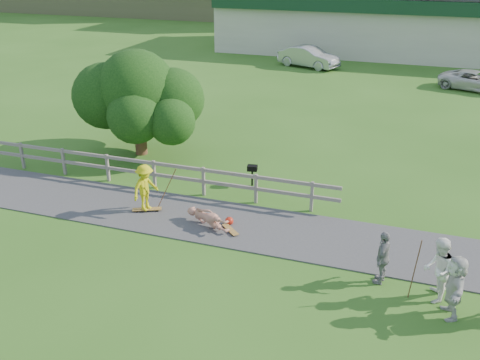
# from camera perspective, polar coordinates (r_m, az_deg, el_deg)

# --- Properties ---
(ground) EXTENTS (260.00, 260.00, 0.00)m
(ground) POSITION_cam_1_polar(r_m,az_deg,el_deg) (16.35, -1.78, -7.28)
(ground) COLOR #2F601B
(ground) RESTS_ON ground
(path) EXTENTS (34.00, 3.00, 0.04)m
(path) POSITION_cam_1_polar(r_m,az_deg,el_deg) (17.56, -0.06, -4.84)
(path) COLOR #39393B
(path) RESTS_ON ground
(fence) EXTENTS (15.05, 0.10, 1.10)m
(fence) POSITION_cam_1_polar(r_m,az_deg,el_deg) (20.50, -10.70, 1.26)
(fence) COLOR #69645C
(fence) RESTS_ON ground
(strip_mall) EXTENTS (32.50, 10.75, 5.10)m
(strip_mall) POSITION_cam_1_polar(r_m,az_deg,el_deg) (48.39, 18.22, 15.72)
(strip_mall) COLOR #BBB7A4
(strip_mall) RESTS_ON ground
(skater_rider) EXTENTS (0.91, 1.20, 1.64)m
(skater_rider) POSITION_cam_1_polar(r_m,az_deg,el_deg) (18.37, -10.05, -1.08)
(skater_rider) COLOR #BDBD11
(skater_rider) RESTS_ON ground
(skater_fallen) EXTENTS (1.11, 1.73, 0.63)m
(skater_fallen) POSITION_cam_1_polar(r_m,az_deg,el_deg) (17.39, -3.42, -4.09)
(skater_fallen) COLOR #B17462
(skater_fallen) RESTS_ON ground
(spectator_a) EXTENTS (0.68, 0.87, 1.77)m
(spectator_a) POSITION_cam_1_polar(r_m,az_deg,el_deg) (14.62, 20.37, -8.98)
(spectator_a) COLOR white
(spectator_a) RESTS_ON ground
(spectator_b) EXTENTS (0.55, 0.96, 1.55)m
(spectator_b) POSITION_cam_1_polar(r_m,az_deg,el_deg) (14.94, 15.01, -7.98)
(spectator_b) COLOR gray
(spectator_b) RESTS_ON ground
(spectator_d) EXTENTS (0.77, 1.62, 1.68)m
(spectator_d) POSITION_cam_1_polar(r_m,az_deg,el_deg) (14.19, 21.87, -10.50)
(spectator_d) COLOR beige
(spectator_d) RESTS_ON ground
(car_silver) EXTENTS (4.95, 3.12, 1.54)m
(car_silver) POSITION_cam_1_polar(r_m,az_deg,el_deg) (41.24, 7.33, 12.90)
(car_silver) COLOR #A4A6AB
(car_silver) RESTS_ON ground
(car_white) EXTENTS (4.74, 3.27, 1.20)m
(car_white) POSITION_cam_1_polar(r_m,az_deg,el_deg) (37.24, 23.78, 9.67)
(car_white) COLOR silver
(car_white) RESTS_ON ground
(tree) EXTENTS (5.38, 5.38, 3.63)m
(tree) POSITION_cam_1_polar(r_m,az_deg,el_deg) (23.40, -10.75, 6.94)
(tree) COLOR black
(tree) RESTS_ON ground
(bbq) EXTENTS (0.42, 0.35, 0.82)m
(bbq) POSITION_cam_1_polar(r_m,az_deg,el_deg) (20.29, 1.31, 0.48)
(bbq) COLOR black
(bbq) RESTS_ON ground
(longboard_rider) EXTENTS (1.01, 0.63, 0.11)m
(longboard_rider) POSITION_cam_1_polar(r_m,az_deg,el_deg) (18.70, -9.89, -3.21)
(longboard_rider) COLOR brown
(longboard_rider) RESTS_ON ground
(longboard_fallen) EXTENTS (0.74, 0.71, 0.09)m
(longboard_fallen) POSITION_cam_1_polar(r_m,az_deg,el_deg) (17.18, -1.04, -5.43)
(longboard_fallen) COLOR brown
(longboard_fallen) RESTS_ON ground
(helmet) EXTENTS (0.28, 0.28, 0.28)m
(helmet) POSITION_cam_1_polar(r_m,az_deg,el_deg) (17.57, -1.16, -4.39)
(helmet) COLOR #B42112
(helmet) RESTS_ON ground
(pole_rider) EXTENTS (0.03, 0.03, 1.77)m
(pole_rider) POSITION_cam_1_polar(r_m,az_deg,el_deg) (18.40, -7.84, -0.66)
(pole_rider) COLOR brown
(pole_rider) RESTS_ON ground
(pole_spec_left) EXTENTS (0.03, 0.03, 1.74)m
(pole_spec_left) POSITION_cam_1_polar(r_m,az_deg,el_deg) (14.47, 18.14, -9.06)
(pole_spec_left) COLOR brown
(pole_spec_left) RESTS_ON ground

